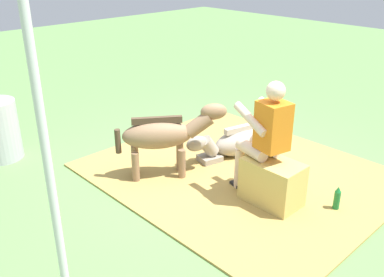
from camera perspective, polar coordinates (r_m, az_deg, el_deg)
ground_plane at (r=5.44m, az=2.61°, el=-4.79°), size 24.00×24.00×0.00m
hay_patch at (r=5.48m, az=6.30°, el=-4.55°), size 3.47×2.97×0.02m
hay_bale at (r=4.81m, az=10.53°, el=-5.80°), size 0.63×0.40×0.52m
person_seated at (r=4.68m, az=9.58°, el=0.58°), size 0.71×0.51×1.40m
pony_standing at (r=5.17m, az=-3.61°, el=0.49°), size 0.92×1.17×0.92m
pony_lying at (r=5.88m, az=5.98°, el=-0.51°), size 0.59×1.36×0.42m
soda_bottle at (r=4.92m, az=18.60°, el=-7.58°), size 0.07×0.07×0.29m
tent_pole_left at (r=2.96m, az=-18.22°, el=-5.31°), size 0.06×0.06×2.44m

